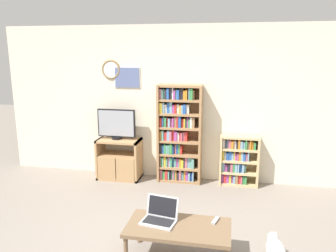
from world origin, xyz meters
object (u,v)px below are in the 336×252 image
Objects in this scene: bookshelf_short at (238,160)px; television at (117,124)px; cat at (276,250)px; tv_stand at (119,159)px; laptop at (160,215)px; bookshelf_tall at (178,134)px; coffee_table at (178,229)px; remote_near_laptop at (215,220)px.

television is at bearing -177.80° from bookshelf_short.
television reaches higher than cat.
tv_stand is 1.83× the size of laptop.
coffee_table is (0.37, -2.19, -0.46)m from bookshelf_tall.
bookshelf_short reaches higher than tv_stand.
tv_stand is at bearing -176.72° from bookshelf_short.
bookshelf_short is (2.01, 0.12, 0.07)m from tv_stand.
remote_near_laptop reaches higher than coffee_table.
remote_near_laptop is at bearing 157.04° from cat.
laptop is 1.25m from cat.
laptop is (-0.84, -2.14, 0.04)m from bookshelf_short.
coffee_table is (1.42, -2.13, -0.61)m from television.
bookshelf_tall is at bearing 3.33° from television.
cat is at bearing -166.37° from remote_near_laptop.
television reaches higher than tv_stand.
bookshelf_short is at bearing 74.14° from coffee_table.
laptop is at bearing 162.94° from cat.
television is 1.06m from bookshelf_tall.
television is 0.61× the size of coffee_table.
remote_near_laptop is (-0.25, -2.04, -0.02)m from bookshelf_short.
tv_stand is at bearing 129.95° from laptop.
bookshelf_short is (0.99, 0.02, -0.40)m from bookshelf_tall.
bookshelf_short is (2.05, 0.08, -0.54)m from television.
bookshelf_short is at bearing 2.20° from television.
laptop is at bearing -59.93° from tv_stand.
tv_stand is at bearing 120.02° from cat.
coffee_table is (-0.63, -2.21, -0.07)m from bookshelf_short.
tv_stand reaches higher than laptop.
remote_near_laptop is (1.75, -1.92, 0.05)m from tv_stand.
tv_stand reaches higher than remote_near_laptop.
tv_stand is 2.01m from bookshelf_short.
laptop is 0.81× the size of cat.
tv_stand is 1.11× the size of television.
laptop is 2.40× the size of remote_near_laptop.
coffee_table is 0.24m from laptop.
television reaches higher than remote_near_laptop.
tv_stand is 0.44× the size of bookshelf_tall.
bookshelf_tall is 1.52× the size of coffee_table.
laptop is at bearing 162.10° from coffee_table.
bookshelf_tall is 1.97× the size of bookshelf_short.
remote_near_laptop is (0.58, 0.10, -0.05)m from laptop.
tv_stand is 0.68× the size of coffee_table.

